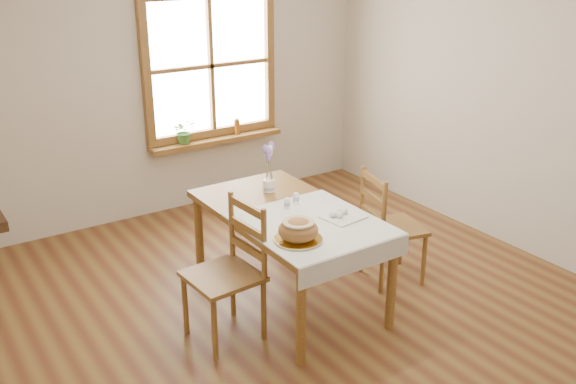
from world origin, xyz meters
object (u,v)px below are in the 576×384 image
chair_right (394,226)px  bread_plate (298,240)px  chair_left (223,274)px  dining_table (288,221)px  flower_vase (269,187)px

chair_right → bread_plate: bearing=118.4°
chair_left → dining_table: bearing=101.3°
dining_table → bread_plate: bread_plate is taller
dining_table → chair_left: size_ratio=1.61×
chair_left → bread_plate: (0.42, -0.30, 0.27)m
chair_left → bread_plate: bearing=50.2°
chair_left → bread_plate: chair_left is taller
bread_plate → flower_vase: bearing=70.2°
chair_left → flower_vase: 0.98m
chair_left → flower_vase: (0.73, 0.57, 0.30)m
flower_vase → bread_plate: bearing=-109.8°
chair_right → flower_vase: 1.06m
bread_plate → flower_vase: (0.31, 0.87, 0.03)m
chair_right → flower_vase: (-0.82, 0.58, 0.33)m
dining_table → chair_right: chair_right is taller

